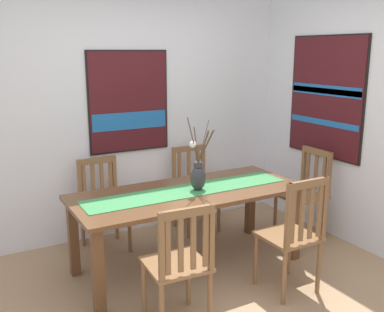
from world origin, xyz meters
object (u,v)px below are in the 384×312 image
object	(u,v)px
centerpiece_vase	(198,174)
chair_0	(194,186)
chair_1	(179,263)
painting_on_back_wall	(129,102)
painting_on_side_wall	(326,97)
chair_4	(103,201)
dining_table	(188,201)
chair_2	(305,193)
chair_3	(294,233)

from	to	relation	value
centerpiece_vase	chair_0	bearing A→B (deg)	62.62
chair_0	chair_1	world-z (taller)	chair_1
centerpiece_vase	painting_on_back_wall	xyz separation A→B (m)	(-0.21, 1.08, 0.54)
chair_0	painting_on_side_wall	xyz separation A→B (m)	(1.19, -0.69, 0.98)
chair_0	chair_4	bearing A→B (deg)	-179.74
dining_table	painting_on_back_wall	distance (m)	1.32
chair_0	painting_on_side_wall	world-z (taller)	painting_on_side_wall
chair_4	chair_1	bearing A→B (deg)	-88.50
dining_table	painting_on_back_wall	bearing A→B (deg)	96.96
chair_2	chair_3	distance (m)	1.17
dining_table	painting_on_side_wall	world-z (taller)	painting_on_side_wall
chair_1	chair_4	bearing A→B (deg)	91.50
centerpiece_vase	chair_1	bearing A→B (deg)	-127.67
centerpiece_vase	chair_4	bearing A→B (deg)	127.96
chair_3	chair_4	xyz separation A→B (m)	(-1.06, 1.57, -0.03)
chair_1	painting_on_back_wall	size ratio (longest dim) A/B	0.90
centerpiece_vase	chair_4	xyz separation A→B (m)	(-0.62, 0.80, -0.39)
chair_4	painting_on_back_wall	world-z (taller)	painting_on_back_wall
chair_2	painting_on_side_wall	size ratio (longest dim) A/B	0.75
chair_0	chair_3	xyz separation A→B (m)	(0.02, -1.57, 0.03)
painting_on_back_wall	chair_3	bearing A→B (deg)	-70.73
chair_0	chair_1	distance (m)	1.85
chair_3	chair_4	world-z (taller)	chair_3
chair_2	painting_on_back_wall	xyz separation A→B (m)	(-1.51, 1.06, 0.92)
chair_4	painting_on_side_wall	bearing A→B (deg)	-17.05
chair_4	painting_on_back_wall	size ratio (longest dim) A/B	0.86
dining_table	chair_1	xyz separation A→B (m)	(-0.50, -0.78, -0.13)
chair_4	painting_on_side_wall	world-z (taller)	painting_on_side_wall
chair_4	chair_0	bearing A→B (deg)	0.26
centerpiece_vase	chair_1	size ratio (longest dim) A/B	0.71
chair_0	centerpiece_vase	bearing A→B (deg)	-117.38
chair_0	chair_1	bearing A→B (deg)	-122.66
centerpiece_vase	painting_on_back_wall	bearing A→B (deg)	100.91
centerpiece_vase	chair_0	xyz separation A→B (m)	(0.42, 0.80, -0.39)
chair_1	chair_4	size ratio (longest dim) A/B	1.05
dining_table	chair_1	distance (m)	0.94
chair_2	painting_on_back_wall	size ratio (longest dim) A/B	0.90
chair_2	dining_table	bearing A→B (deg)	179.45
centerpiece_vase	painting_on_side_wall	xyz separation A→B (m)	(1.60, 0.12, 0.59)
painting_on_back_wall	painting_on_side_wall	distance (m)	2.05
painting_on_side_wall	chair_0	bearing A→B (deg)	149.93
chair_2	centerpiece_vase	bearing A→B (deg)	-179.26
chair_1	painting_on_side_wall	xyz separation A→B (m)	(2.19, 0.87, 0.96)
chair_3	painting_on_back_wall	size ratio (longest dim) A/B	0.95
chair_1	chair_3	distance (m)	1.02
chair_3	chair_4	distance (m)	1.89
chair_0	chair_4	size ratio (longest dim) A/B	1.01
centerpiece_vase	chair_2	size ratio (longest dim) A/B	0.71
chair_2	painting_on_back_wall	distance (m)	2.06
chair_0	dining_table	bearing A→B (deg)	-122.68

